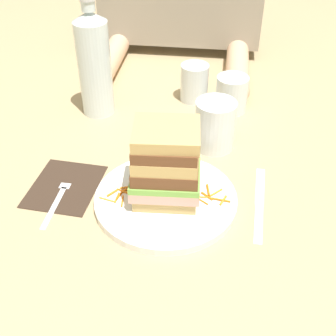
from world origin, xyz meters
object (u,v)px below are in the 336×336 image
Objects in this scene: empty_tumbler_1 at (232,94)px; knife at (259,205)px; empty_tumbler_0 at (194,83)px; juice_glass at (215,128)px; main_plate at (166,199)px; fork at (60,194)px; water_bottle at (94,63)px; sandwich at (166,165)px; napkin_dark at (64,187)px.

knife is at bearing -79.96° from empty_tumbler_1.
empty_tumbler_1 is (0.09, -0.04, -0.00)m from empty_tumbler_0.
knife is at bearing -62.67° from juice_glass.
main_plate is 0.38m from empty_tumbler_0.
empty_tumbler_1 is at bearing 49.45° from fork.
knife is 0.47m from water_bottle.
empty_tumbler_1 is (0.03, 0.15, -0.00)m from juice_glass.
sandwich reaches higher than empty_tumbler_0.
empty_tumbler_0 is at bearing 111.92° from knife.
fork is 0.36m from knife.
juice_glass reaches higher than knife.
juice_glass is (0.27, 0.17, 0.04)m from napkin_dark.
empty_tumbler_0 is (0.21, 0.09, -0.08)m from water_bottle.
sandwich is at bearing -111.84° from juice_glass.
water_bottle is (-0.36, 0.28, 0.12)m from knife.
empty_tumbler_1 is at bearing 72.70° from sandwich.
sandwich is 1.59× the size of empty_tumbler_0.
juice_glass is (0.27, 0.19, 0.04)m from fork.
empty_tumbler_0 is at bearing 156.62° from empty_tumbler_1.
main_plate is 0.17m from knife.
knife is (0.16, 0.01, -0.01)m from main_plate.
main_plate is 1.51× the size of fork.
knife is 2.24× the size of empty_tumbler_0.
main_plate is at bearing 2.12° from fork.
water_bottle reaches higher than knife.
napkin_dark is (-0.19, 0.02, -0.01)m from main_plate.
main_plate is 1.26× the size of knife.
empty_tumbler_0 is at bearing 106.68° from juice_glass.
juice_glass is 1.15× the size of empty_tumbler_0.
water_bottle reaches higher than empty_tumbler_1.
napkin_dark is 0.54× the size of water_bottle.
empty_tumbler_0 is (0.21, 0.37, 0.04)m from napkin_dark.
water_bottle reaches higher than fork.
water_bottle is 2.97× the size of empty_tumbler_0.
sandwich is 0.20m from juice_glass.
empty_tumbler_0 is at bearing 21.71° from water_bottle.
sandwich is at bearing -107.30° from empty_tumbler_1.
juice_glass is (0.07, 0.19, 0.04)m from main_plate.
napkin_dark is at bearing 175.61° from sandwich.
sandwich is 0.54× the size of water_bottle.
fork is 0.83× the size of knife.
empty_tumbler_1 reaches higher than napkin_dark.
main_plate reaches higher than knife.
sandwich is at bearing 73.33° from main_plate.
fork is at bearing -130.55° from empty_tumbler_1.
napkin_dark is at bearing -132.39° from empty_tumbler_1.
napkin_dark is at bearing 175.47° from main_plate.
empty_tumbler_1 is (0.11, 0.34, -0.04)m from sandwich.
empty_tumbler_0 is (-0.06, 0.19, 0.00)m from juice_glass.
knife is at bearing 3.31° from fork.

